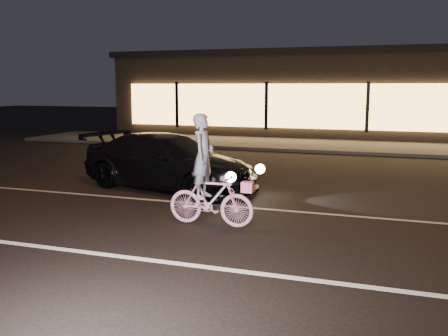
% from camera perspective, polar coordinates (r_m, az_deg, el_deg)
% --- Properties ---
extents(ground, '(90.00, 90.00, 0.00)m').
position_cam_1_polar(ground, '(8.18, 10.19, -8.61)').
color(ground, black).
rests_on(ground, ground).
extents(lane_stripe_near, '(60.00, 0.12, 0.01)m').
position_cam_1_polar(lane_stripe_near, '(6.79, 8.22, -12.35)').
color(lane_stripe_near, silver).
rests_on(lane_stripe_near, ground).
extents(lane_stripe_far, '(60.00, 0.10, 0.01)m').
position_cam_1_polar(lane_stripe_far, '(10.09, 11.93, -5.19)').
color(lane_stripe_far, gray).
rests_on(lane_stripe_far, ground).
extents(sidewalk, '(30.00, 4.00, 0.12)m').
position_cam_1_polar(sidewalk, '(20.88, 15.64, 2.30)').
color(sidewalk, '#383533').
rests_on(sidewalk, ground).
extents(storefront, '(25.40, 8.42, 4.20)m').
position_cam_1_polar(storefront, '(26.70, 16.60, 8.22)').
color(storefront, black).
rests_on(storefront, ground).
extents(cyclist, '(1.61, 0.55, 2.03)m').
position_cam_1_polar(cyclist, '(8.97, -1.76, -2.11)').
color(cyclist, '#E0327D').
rests_on(cyclist, ground).
extents(sedan, '(4.97, 3.02, 1.35)m').
position_cam_1_polar(sedan, '(12.24, -6.36, 0.70)').
color(sedan, black).
rests_on(sedan, ground).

